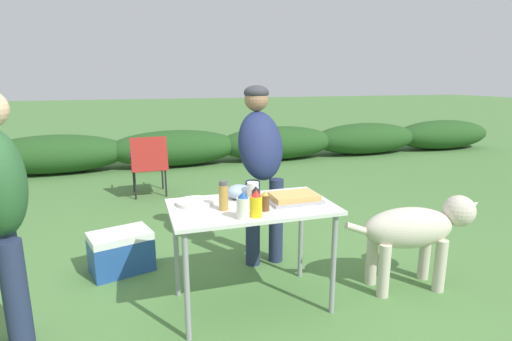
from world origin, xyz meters
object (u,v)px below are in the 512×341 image
at_px(beer_bottle, 265,201).
at_px(mustard_bottle, 256,204).
at_px(mayo_bottle, 243,206).
at_px(bbq_sauce_bottle, 256,197).
at_px(standing_person_in_dark_puffer, 261,156).
at_px(cooler_box, 121,252).
at_px(standing_person_in_red_jacket, 2,205).
at_px(paper_cup_stack, 253,192).
at_px(folding_table, 252,216).
at_px(dog, 416,229).
at_px(mixing_bowl, 239,192).
at_px(plate_stack, 195,202).
at_px(spice_jar, 224,196).
at_px(food_tray, 294,198).
at_px(camp_chair_green_behind_table, 149,163).

height_order(beer_bottle, mustard_bottle, mustard_bottle).
relative_size(mayo_bottle, bbq_sauce_bottle, 1.22).
xyz_separation_m(standing_person_in_dark_puffer, cooler_box, (-1.19, 0.11, -0.76)).
bearing_deg(standing_person_in_red_jacket, paper_cup_stack, -105.12).
relative_size(folding_table, standing_person_in_red_jacket, 0.72).
xyz_separation_m(standing_person_in_red_jacket, dog, (2.70, -0.06, -0.44)).
relative_size(mixing_bowl, standing_person_in_dark_puffer, 0.12).
relative_size(plate_stack, cooler_box, 0.46).
distance_m(mixing_bowl, beer_bottle, 0.32).
xyz_separation_m(standing_person_in_red_jacket, cooler_box, (0.55, 0.88, -0.73)).
bearing_deg(standing_person_in_red_jacket, spice_jar, -108.81).
xyz_separation_m(folding_table, bbq_sauce_bottle, (0.02, -0.03, 0.14)).
bearing_deg(food_tray, folding_table, 177.59).
xyz_separation_m(beer_bottle, mustard_bottle, (-0.09, -0.09, 0.02)).
relative_size(food_tray, mustard_bottle, 2.14).
xyz_separation_m(food_tray, mixing_bowl, (-0.34, 0.19, 0.02)).
height_order(mayo_bottle, standing_person_in_dark_puffer, standing_person_in_dark_puffer).
relative_size(paper_cup_stack, camp_chair_green_behind_table, 0.17).
distance_m(standing_person_in_dark_puffer, camp_chair_green_behind_table, 2.46).
height_order(paper_cup_stack, dog, paper_cup_stack).
bearing_deg(spice_jar, standing_person_in_red_jacket, -178.46).
height_order(mixing_bowl, cooler_box, mixing_bowl).
height_order(spice_jar, standing_person_in_dark_puffer, standing_person_in_dark_puffer).
bearing_deg(folding_table, mixing_bowl, 102.61).
relative_size(mixing_bowl, standing_person_in_red_jacket, 0.12).
relative_size(mustard_bottle, cooler_box, 0.30).
bearing_deg(plate_stack, dog, -9.25).
relative_size(folding_table, food_tray, 3.08).
relative_size(mayo_bottle, cooler_box, 0.31).
distance_m(bbq_sauce_bottle, cooler_box, 1.40).
height_order(beer_bottle, bbq_sauce_bottle, bbq_sauce_bottle).
relative_size(paper_cup_stack, standing_person_in_dark_puffer, 0.09).
relative_size(mixing_bowl, mustard_bottle, 1.09).
distance_m(folding_table, mixing_bowl, 0.22).
xyz_separation_m(mayo_bottle, camp_chair_green_behind_table, (-0.42, 3.21, -0.35)).
bearing_deg(standing_person_in_red_jacket, mayo_bottle, -117.46).
distance_m(beer_bottle, camp_chair_green_behind_table, 3.18).
bearing_deg(mustard_bottle, camp_chair_green_behind_table, 98.93).
distance_m(plate_stack, camp_chair_green_behind_table, 2.87).
bearing_deg(mayo_bottle, paper_cup_stack, 62.81).
relative_size(camp_chair_green_behind_table, cooler_box, 1.51).
height_order(folding_table, paper_cup_stack, paper_cup_stack).
distance_m(mayo_bottle, cooler_box, 1.45).
bearing_deg(plate_stack, mixing_bowl, 8.33).
height_order(dog, cooler_box, dog).
bearing_deg(mixing_bowl, standing_person_in_red_jacket, -169.86).
bearing_deg(standing_person_in_red_jacket, dog, -111.61).
bearing_deg(beer_bottle, standing_person_in_dark_puffer, 73.61).
distance_m(folding_table, mayo_bottle, 0.31).
bearing_deg(camp_chair_green_behind_table, food_tray, -76.02).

